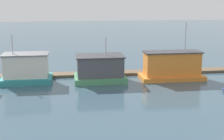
% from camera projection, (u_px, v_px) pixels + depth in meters
% --- Properties ---
extents(ground_plane, '(200.00, 200.00, 0.00)m').
position_uv_depth(ground_plane, '(111.00, 80.00, 36.23)').
color(ground_plane, '#385160').
extents(dock_walkway, '(51.00, 1.97, 0.30)m').
position_uv_depth(dock_walkway, '(108.00, 73.00, 38.78)').
color(dock_walkway, brown).
rests_on(dock_walkway, ground_plane).
extents(houseboat_teal, '(5.55, 3.48, 5.40)m').
position_uv_depth(houseboat_teal, '(26.00, 69.00, 34.86)').
color(houseboat_teal, teal).
rests_on(houseboat_teal, ground_plane).
extents(houseboat_green, '(5.82, 4.02, 5.02)m').
position_uv_depth(houseboat_green, '(100.00, 69.00, 35.53)').
color(houseboat_green, '#4C9360').
rests_on(houseboat_green, ground_plane).
extents(houseboat_orange, '(7.41, 3.21, 6.65)m').
position_uv_depth(houseboat_orange, '(172.00, 66.00, 36.27)').
color(houseboat_orange, orange).
rests_on(houseboat_orange, ground_plane).
extents(mooring_post_centre, '(0.28, 0.28, 1.87)m').
position_uv_depth(mooring_post_centre, '(85.00, 70.00, 37.04)').
color(mooring_post_centre, brown).
rests_on(mooring_post_centre, ground_plane).
extents(mooring_post_far_right, '(0.20, 0.20, 1.58)m').
position_uv_depth(mooring_post_far_right, '(160.00, 69.00, 38.27)').
color(mooring_post_far_right, brown).
rests_on(mooring_post_far_right, ground_plane).
extents(mooring_post_far_left, '(0.32, 0.32, 1.83)m').
position_uv_depth(mooring_post_far_left, '(191.00, 67.00, 38.76)').
color(mooring_post_far_left, brown).
rests_on(mooring_post_far_left, ground_plane).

